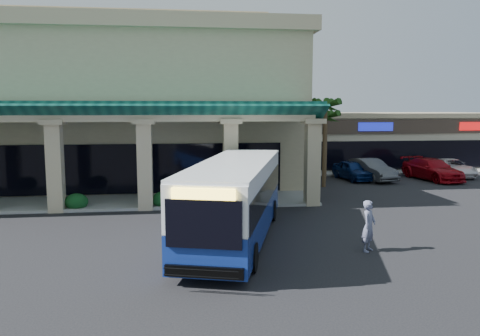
{
  "coord_description": "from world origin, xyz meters",
  "views": [
    {
      "loc": [
        -1.13,
        -19.45,
        5.28
      ],
      "look_at": [
        1.94,
        4.65,
        2.2
      ],
      "focal_mm": 35.0,
      "sensor_mm": 36.0,
      "label": 1
    }
  ],
  "objects": [
    {
      "name": "ground",
      "position": [
        0.0,
        0.0,
        0.0
      ],
      "size": [
        110.0,
        110.0,
        0.0
      ],
      "primitive_type": "plane",
      "color": "black"
    },
    {
      "name": "main_building",
      "position": [
        -8.0,
        16.0,
        5.67
      ],
      "size": [
        30.8,
        14.8,
        11.35
      ],
      "primitive_type": null,
      "color": "#BEAF87",
      "rests_on": "ground"
    },
    {
      "name": "arcade",
      "position": [
        -8.0,
        6.8,
        2.85
      ],
      "size": [
        30.0,
        6.2,
        5.7
      ],
      "primitive_type": null,
      "color": "#0A3D35",
      "rests_on": "ground"
    },
    {
      "name": "strip_mall",
      "position": [
        18.0,
        24.0,
        2.45
      ],
      "size": [
        22.5,
        12.5,
        4.9
      ],
      "primitive_type": null,
      "color": "beige",
      "rests_on": "ground"
    },
    {
      "name": "palm_0",
      "position": [
        8.5,
        11.0,
        3.3
      ],
      "size": [
        2.4,
        2.4,
        6.6
      ],
      "primitive_type": null,
      "color": "#17390F",
      "rests_on": "ground"
    },
    {
      "name": "palm_1",
      "position": [
        9.5,
        14.0,
        2.9
      ],
      "size": [
        2.4,
        2.4,
        5.8
      ],
      "primitive_type": null,
      "color": "#17390F",
      "rests_on": "ground"
    },
    {
      "name": "broadleaf_tree",
      "position": [
        7.5,
        19.0,
        2.41
      ],
      "size": [
        2.6,
        2.6,
        4.81
      ],
      "primitive_type": null,
      "color": "#0C3714",
      "rests_on": "ground"
    },
    {
      "name": "transit_bus",
      "position": [
        1.04,
        -1.0,
        1.6
      ],
      "size": [
        5.8,
        11.74,
        3.2
      ],
      "primitive_type": null,
      "rotation": [
        0.0,
        0.0,
        -0.29
      ],
      "color": "navy",
      "rests_on": "ground"
    },
    {
      "name": "pedestrian",
      "position": [
        5.77,
        -3.24,
        0.96
      ],
      "size": [
        0.81,
        0.83,
        1.92
      ],
      "primitive_type": "imported",
      "rotation": [
        0.0,
        0.0,
        0.82
      ],
      "color": "slate",
      "rests_on": "ground"
    },
    {
      "name": "car_silver",
      "position": [
        11.62,
        13.79,
        0.73
      ],
      "size": [
        2.27,
        4.48,
        1.46
      ],
      "primitive_type": "imported",
      "rotation": [
        0.0,
        0.0,
        0.13
      ],
      "color": "navy",
      "rests_on": "ground"
    },
    {
      "name": "car_white",
      "position": [
        12.81,
        13.51,
        0.8
      ],
      "size": [
        2.79,
        5.1,
        1.59
      ],
      "primitive_type": "imported",
      "rotation": [
        0.0,
        0.0,
        0.24
      ],
      "color": "#434548",
      "rests_on": "ground"
    },
    {
      "name": "car_red",
      "position": [
        17.5,
        13.04,
        0.79
      ],
      "size": [
        3.03,
        5.73,
        1.58
      ],
      "primitive_type": "imported",
      "rotation": [
        0.0,
        0.0,
        0.15
      ],
      "color": "maroon",
      "rests_on": "ground"
    },
    {
      "name": "car_gray",
      "position": [
        19.93,
        14.62,
        0.68
      ],
      "size": [
        2.36,
        4.95,
        1.36
      ],
      "primitive_type": "imported",
      "rotation": [
        0.0,
        0.0,
        -0.02
      ],
      "color": "white",
      "rests_on": "ground"
    }
  ]
}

